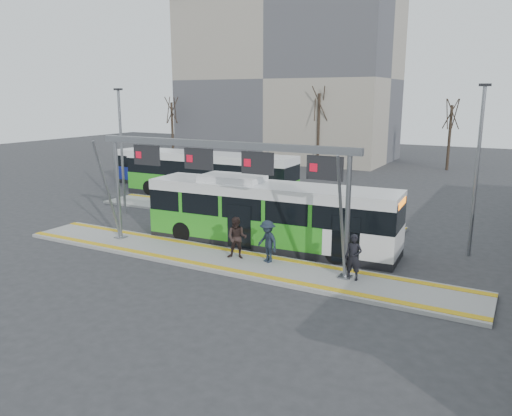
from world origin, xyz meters
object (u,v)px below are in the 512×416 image
at_px(gantry, 220,165).
at_px(passenger_b, 237,238).
at_px(passenger_c, 268,241).
at_px(hero_bus, 269,215).
at_px(passenger_a, 353,257).

height_order(gantry, passenger_b, gantry).
xyz_separation_m(gantry, passenger_c, (2.23, 0.26, -3.22)).
bearing_deg(passenger_b, hero_bus, 69.84).
relative_size(hero_bus, passenger_c, 6.73).
relative_size(hero_bus, passenger_b, 6.65).
xyz_separation_m(gantry, hero_bus, (0.99, 2.85, -2.74)).
xyz_separation_m(hero_bus, passenger_c, (1.24, -2.59, -0.48)).
bearing_deg(gantry, passenger_c, 6.57).
relative_size(passenger_b, passenger_c, 1.01).
distance_m(passenger_a, passenger_c, 3.95).
xyz_separation_m(passenger_a, passenger_c, (-3.94, 0.27, 0.01)).
height_order(gantry, passenger_c, gantry).
xyz_separation_m(gantry, passenger_a, (6.18, -0.01, -3.23)).
distance_m(hero_bus, passenger_b, 2.83).
relative_size(gantry, passenger_a, 7.05).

